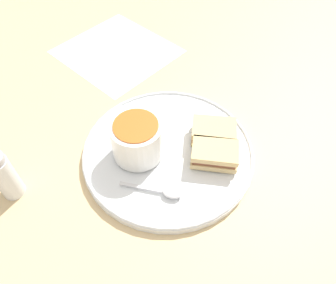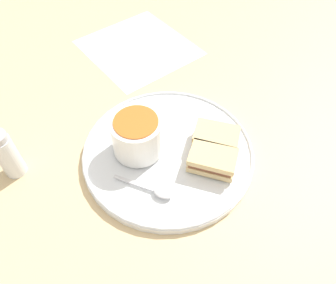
{
  "view_description": "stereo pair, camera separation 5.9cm",
  "coord_description": "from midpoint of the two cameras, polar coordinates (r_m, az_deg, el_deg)",
  "views": [
    {
      "loc": [
        0.33,
        -0.17,
        0.5
      ],
      "look_at": [
        0.0,
        0.0,
        0.04
      ],
      "focal_mm": 35.0,
      "sensor_mm": 36.0,
      "label": 1
    },
    {
      "loc": [
        0.35,
        -0.12,
        0.5
      ],
      "look_at": [
        0.0,
        0.0,
        0.04
      ],
      "focal_mm": 35.0,
      "sensor_mm": 36.0,
      "label": 2
    }
  ],
  "objects": [
    {
      "name": "sandwich_half_far",
      "position": [
        0.62,
        5.25,
        1.62
      ],
      "size": [
        0.09,
        0.1,
        0.03
      ],
      "rotation": [
        0.0,
        0.0,
        0.98
      ],
      "color": "#DBBC7F",
      "rests_on": "plate"
    },
    {
      "name": "spoon",
      "position": [
        0.56,
        -3.15,
        -8.82
      ],
      "size": [
        0.08,
        0.09,
        0.01
      ],
      "rotation": [
        0.0,
        0.0,
        7.16
      ],
      "color": "silver",
      "rests_on": "plate"
    },
    {
      "name": "soup_bowl",
      "position": [
        0.58,
        -8.31,
        0.35
      ],
      "size": [
        0.09,
        0.09,
        0.07
      ],
      "color": "white",
      "rests_on": "plate"
    },
    {
      "name": "salt_shaker",
      "position": [
        0.62,
        -29.17,
        -5.37
      ],
      "size": [
        0.04,
        0.04,
        0.1
      ],
      "color": "silver",
      "rests_on": "ground_plane"
    },
    {
      "name": "plate",
      "position": [
        0.62,
        -2.75,
        -1.89
      ],
      "size": [
        0.32,
        0.32,
        0.02
      ],
      "color": "white",
      "rests_on": "ground_plane"
    },
    {
      "name": "menu_sheet",
      "position": [
        0.87,
        -10.89,
        15.15
      ],
      "size": [
        0.33,
        0.32,
        0.0
      ],
      "rotation": [
        0.0,
        0.0,
        0.35
      ],
      "color": "white",
      "rests_on": "ground_plane"
    },
    {
      "name": "sandwich_half_near",
      "position": [
        0.59,
        5.26,
        -2.29
      ],
      "size": [
        0.09,
        0.1,
        0.03
      ],
      "rotation": [
        0.0,
        0.0,
        0.95
      ],
      "color": "#DBBC7F",
      "rests_on": "plate"
    },
    {
      "name": "ground_plane",
      "position": [
        0.62,
        -2.72,
        -2.4
      ],
      "size": [
        2.4,
        2.4,
        0.0
      ],
      "primitive_type": "plane",
      "color": "#D1B27F"
    }
  ]
}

